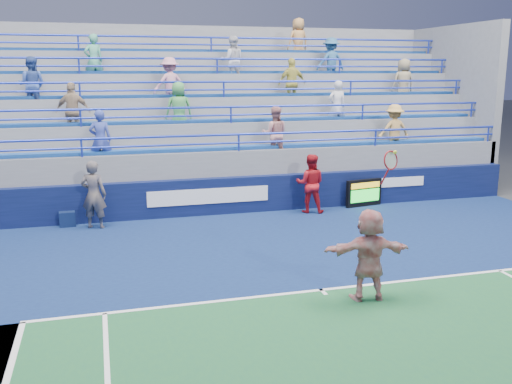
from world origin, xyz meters
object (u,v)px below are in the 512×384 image
object	(u,v)px
tennis_player	(369,255)
line_judge	(94,195)
serve_speed_board	(364,193)
judge_chair	(67,217)
ball_girl	(310,184)

from	to	relation	value
tennis_player	line_judge	world-z (taller)	tennis_player
serve_speed_board	line_judge	world-z (taller)	line_judge
judge_chair	line_judge	xyz separation A→B (m)	(0.75, -0.44, 0.70)
judge_chair	tennis_player	size ratio (longest dim) A/B	0.27
serve_speed_board	tennis_player	world-z (taller)	tennis_player
tennis_player	judge_chair	bearing A→B (deg)	129.32
tennis_player	line_judge	distance (m)	8.13
serve_speed_board	line_judge	distance (m)	8.19
line_judge	ball_girl	world-z (taller)	line_judge
judge_chair	ball_girl	world-z (taller)	ball_girl
serve_speed_board	judge_chair	xyz separation A→B (m)	(-8.91, 0.09, -0.20)
judge_chair	line_judge	bearing A→B (deg)	-30.76
serve_speed_board	judge_chair	size ratio (longest dim) A/B	1.67
tennis_player	ball_girl	world-z (taller)	tennis_player
serve_speed_board	tennis_player	bearing A→B (deg)	-115.42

